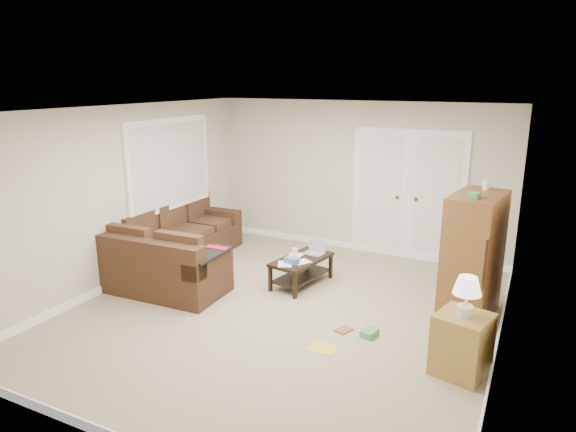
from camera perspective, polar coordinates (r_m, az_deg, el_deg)
The scene contains 17 objects.
floor at distance 6.57m, azimuth -0.55°, elevation -10.59°, with size 5.50×5.50×0.00m, color tan.
ceiling at distance 5.93m, azimuth -0.61°, elevation 11.75°, with size 5.00×5.50×0.02m, color silver.
wall_left at distance 7.56m, azimuth -17.74°, elevation 2.18°, with size 0.02×5.50×2.50m, color beige.
wall_right at distance 5.52m, azimuth 23.31°, elevation -2.97°, with size 0.02×5.50×2.50m, color beige.
wall_back at distance 8.61m, azimuth 7.73°, elevation 4.26°, with size 5.00×0.02×2.50m, color beige.
wall_front at distance 4.01m, azimuth -18.84°, elevation -9.16°, with size 5.00×0.02×2.50m, color beige.
baseboards at distance 6.54m, azimuth -0.55°, elevation -10.19°, with size 5.00×5.50×0.10m, color silver, non-canonical shape.
french_doors at distance 8.40m, azimuth 13.10°, elevation 2.23°, with size 1.80×0.05×2.13m.
window_left at distance 8.22m, azimuth -12.92°, elevation 5.63°, with size 0.05×1.92×1.42m.
sectional_sofa at distance 7.89m, azimuth -12.53°, elevation -3.94°, with size 1.88×2.71×0.83m.
coffee_table at distance 7.31m, azimuth 1.59°, elevation -6.00°, with size 0.65×1.04×0.66m.
tv_armoire at distance 6.57m, azimuth 19.85°, elevation -4.18°, with size 0.66×1.03×1.66m.
side_cabinet at distance 5.45m, azimuth 18.80°, elevation -12.83°, with size 0.59×0.59×1.02m.
space_heater at distance 8.19m, azimuth 17.81°, elevation -4.78°, with size 0.13×0.11×0.33m, color white.
floor_magazine at distance 5.77m, azimuth 3.85°, elevation -14.45°, with size 0.30×0.23×0.01m, color gold.
floor_greenbox at distance 6.05m, azimuth 9.04°, elevation -12.71°, with size 0.15×0.20×0.08m, color #418F4C.
floor_book at distance 6.19m, azimuth 5.71°, elevation -12.25°, with size 0.15×0.20×0.02m, color brown.
Camera 1 is at (2.68, -5.28, 2.84)m, focal length 32.00 mm.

